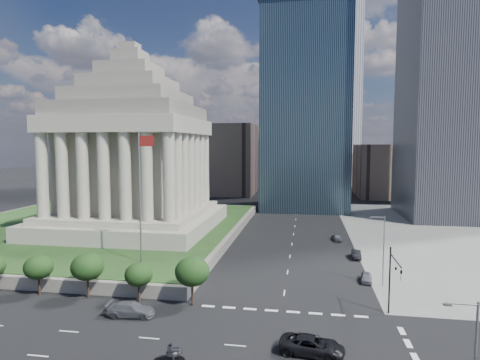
% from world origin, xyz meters
% --- Properties ---
extents(ground, '(500.00, 500.00, 0.00)m').
position_xyz_m(ground, '(0.00, 100.00, 0.00)').
color(ground, black).
rests_on(ground, ground).
extents(plaza_terrace, '(66.00, 70.00, 1.80)m').
position_xyz_m(plaza_terrace, '(-45.00, 50.00, 0.90)').
color(plaza_terrace, '#6A635B').
rests_on(plaza_terrace, ground).
extents(plaza_lawn, '(64.00, 68.00, 0.10)m').
position_xyz_m(plaza_lawn, '(-45.00, 50.00, 1.85)').
color(plaza_lawn, '#1F3D18').
rests_on(plaza_lawn, plaza_terrace).
extents(war_memorial, '(34.00, 34.00, 39.00)m').
position_xyz_m(war_memorial, '(-34.00, 48.00, 21.40)').
color(war_memorial, '#A49A8A').
rests_on(war_memorial, plaza_lawn).
extents(flagpole, '(2.52, 0.24, 20.00)m').
position_xyz_m(flagpole, '(-21.83, 24.00, 13.11)').
color(flagpole, slate).
rests_on(flagpole, plaza_lawn).
extents(tree_row, '(53.00, 4.00, 6.00)m').
position_xyz_m(tree_row, '(-35.50, 14.00, 3.00)').
color(tree_row, black).
rests_on(tree_row, ground).
extents(midrise_glass, '(26.00, 26.00, 60.00)m').
position_xyz_m(midrise_glass, '(2.00, 95.00, 30.00)').
color(midrise_glass, black).
rests_on(midrise_glass, ground).
extents(highrise_ne, '(26.00, 28.00, 100.00)m').
position_xyz_m(highrise_ne, '(42.00, 85.00, 50.00)').
color(highrise_ne, black).
rests_on(highrise_ne, ground).
extents(building_filler_ne, '(20.00, 30.00, 20.00)m').
position_xyz_m(building_filler_ne, '(32.00, 130.00, 10.00)').
color(building_filler_ne, brown).
rests_on(building_filler_ne, ground).
extents(building_filler_nw, '(24.00, 30.00, 28.00)m').
position_xyz_m(building_filler_nw, '(-30.00, 130.00, 14.00)').
color(building_filler_nw, brown).
rests_on(building_filler_nw, ground).
extents(traffic_signal_ne, '(0.30, 5.74, 8.00)m').
position_xyz_m(traffic_signal_ne, '(12.50, 13.70, 5.25)').
color(traffic_signal_ne, black).
rests_on(traffic_signal_ne, ground).
extents(street_lamp_north, '(2.13, 0.22, 10.00)m').
position_xyz_m(street_lamp_north, '(13.33, 25.00, 5.66)').
color(street_lamp_north, slate).
rests_on(street_lamp_north, ground).
extents(pickup_truck, '(3.61, 6.48, 1.71)m').
position_xyz_m(pickup_truck, '(3.49, 4.60, 0.86)').
color(pickup_truck, black).
rests_on(pickup_truck, ground).
extents(suv_grey, '(5.78, 2.78, 1.62)m').
position_xyz_m(suv_grey, '(-17.11, 9.71, 0.81)').
color(suv_grey, '#54565B').
rests_on(suv_grey, ground).
extents(parked_sedan_near, '(1.98, 4.02, 1.32)m').
position_xyz_m(parked_sedan_near, '(11.50, 26.47, 0.66)').
color(parked_sedan_near, gray).
rests_on(parked_sedan_near, ground).
extents(parked_sedan_mid, '(1.60, 4.24, 1.38)m').
position_xyz_m(parked_sedan_mid, '(11.50, 38.69, 0.69)').
color(parked_sedan_mid, black).
rests_on(parked_sedan_mid, ground).
extents(parked_sedan_far, '(4.02, 2.15, 1.30)m').
position_xyz_m(parked_sedan_far, '(9.00, 51.34, 0.65)').
color(parked_sedan_far, '#5A5C61').
rests_on(parked_sedan_far, ground).
extents(motorcycle_trail, '(2.94, 1.46, 2.11)m').
position_xyz_m(motorcycle_trail, '(-9.18, 0.42, 1.06)').
color(motorcycle_trail, black).
rests_on(motorcycle_trail, ground).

